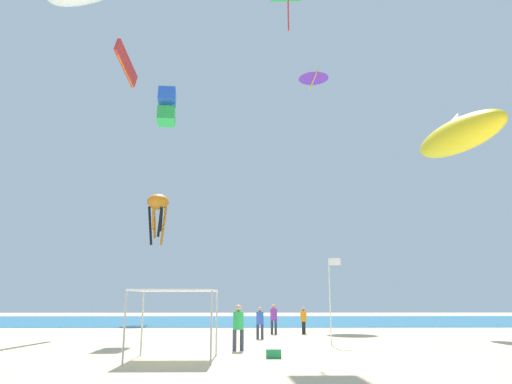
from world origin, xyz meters
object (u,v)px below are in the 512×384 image
at_px(person_central, 238,324).
at_px(kite_delta_purple, 313,76).
at_px(person_rightmost, 260,320).
at_px(cooler_box, 274,353).
at_px(person_near_tent, 274,316).
at_px(banner_flag, 331,293).
at_px(kite_inflatable_yellow, 459,135).
at_px(kite_parafoil_red, 126,64).
at_px(canopy_tent, 175,293).
at_px(kite_octopus_orange, 158,205).
at_px(kite_box_blue, 167,107).
at_px(person_leftmost, 304,318).

bearing_deg(person_central, kite_delta_purple, 47.85).
distance_m(person_rightmost, cooler_box, 8.66).
relative_size(person_near_tent, banner_flag, 0.44).
distance_m(kite_inflatable_yellow, kite_parafoil_red, 26.33).
distance_m(person_near_tent, banner_flag, 7.71).
xyz_separation_m(canopy_tent, cooler_box, (3.65, 0.47, -2.17)).
bearing_deg(person_near_tent, kite_parafoil_red, 19.49).
xyz_separation_m(canopy_tent, kite_parafoil_red, (-7.47, 18.14, 18.70)).
bearing_deg(kite_octopus_orange, person_central, 44.88).
relative_size(canopy_tent, person_central, 1.58).
bearing_deg(kite_parafoil_red, kite_box_blue, -132.80).
distance_m(kite_delta_purple, kite_box_blue, 20.17).
distance_m(banner_flag, kite_inflatable_yellow, 15.72).
bearing_deg(kite_octopus_orange, canopy_tent, 38.19).
bearing_deg(cooler_box, person_rightmost, 92.04).
relative_size(person_rightmost, kite_box_blue, 0.64).
height_order(canopy_tent, person_rightmost, canopy_tent).
bearing_deg(banner_flag, cooler_box, -121.66).
bearing_deg(kite_parafoil_red, canopy_tent, -149.31).
relative_size(person_central, banner_flag, 0.46).
bearing_deg(person_leftmost, kite_inflatable_yellow, 108.24).
xyz_separation_m(person_near_tent, banner_flag, (2.41, -7.19, 1.38)).
relative_size(kite_inflatable_yellow, kite_parafoil_red, 1.88).
relative_size(banner_flag, kite_parafoil_red, 0.95).
relative_size(person_leftmost, kite_octopus_orange, 0.34).
bearing_deg(kite_parafoil_red, person_leftmost, -103.66).
bearing_deg(person_leftmost, person_rightmost, -15.44).
bearing_deg(kite_delta_purple, cooler_box, 174.29).
bearing_deg(kite_inflatable_yellow, kite_parafoil_red, 57.65).
xyz_separation_m(kite_inflatable_yellow, kite_delta_purple, (-7.55, 14.16, 11.19)).
distance_m(person_leftmost, cooler_box, 12.45).
relative_size(person_near_tent, kite_parafoil_red, 0.42).
height_order(canopy_tent, cooler_box, canopy_tent).
bearing_deg(banner_flag, person_leftmost, 94.35).
bearing_deg(banner_flag, person_rightmost, 132.47).
distance_m(person_leftmost, kite_inflatable_yellow, 15.86).
bearing_deg(person_near_tent, banner_flag, 153.20).
xyz_separation_m(person_central, cooler_box, (1.37, -2.52, -0.94)).
distance_m(person_rightmost, kite_delta_purple, 29.06).
bearing_deg(kite_octopus_orange, person_rightmost, 53.77).
bearing_deg(kite_box_blue, kite_octopus_orange, -82.60).
xyz_separation_m(person_leftmost, person_rightmost, (-2.81, -3.55, 0.03)).
xyz_separation_m(person_leftmost, kite_box_blue, (-9.09, -0.12, 14.00)).
distance_m(canopy_tent, cooler_box, 4.27).
xyz_separation_m(kite_inflatable_yellow, kite_box_blue, (-19.64, 0.75, 2.20)).
bearing_deg(canopy_tent, person_central, 52.65).
bearing_deg(banner_flag, kite_box_blue, 143.64).
relative_size(banner_flag, kite_inflatable_yellow, 0.50).
distance_m(person_near_tent, kite_box_blue, 15.67).
bearing_deg(kite_delta_purple, person_leftmost, 173.77).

